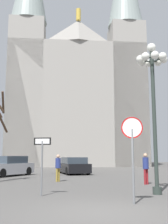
% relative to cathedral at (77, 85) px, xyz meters
% --- Properties ---
extents(ground_plane, '(120.00, 120.00, 0.00)m').
position_rel_cathedral_xyz_m(ground_plane, '(1.62, -33.99, -12.43)').
color(ground_plane, '#514F4C').
extents(cathedral, '(20.90, 13.56, 38.14)m').
position_rel_cathedral_xyz_m(cathedral, '(0.00, 0.00, 0.00)').
color(cathedral, gray).
rests_on(cathedral, ground).
extents(stop_sign, '(0.72, 0.09, 2.80)m').
position_rel_cathedral_xyz_m(stop_sign, '(2.74, -32.76, -10.49)').
color(stop_sign, slate).
rests_on(stop_sign, ground).
extents(one_way_arrow_sign, '(0.68, 0.15, 2.23)m').
position_rel_cathedral_xyz_m(one_way_arrow_sign, '(-0.48, -30.99, -10.97)').
color(one_way_arrow_sign, slate).
rests_on(one_way_arrow_sign, ground).
extents(street_lamp, '(1.36, 1.36, 6.34)m').
position_rel_cathedral_xyz_m(street_lamp, '(4.07, -30.52, -7.82)').
color(street_lamp, '#2D3833').
rests_on(street_lamp, ground).
extents(parked_car_near_silver, '(3.48, 4.58, 1.50)m').
position_rel_cathedral_xyz_m(parked_car_near_silver, '(-4.63, -20.47, -11.72)').
color(parked_car_near_silver, '#B7B7BC').
rests_on(parked_car_near_silver, ground).
extents(parked_car_far_black, '(3.06, 4.59, 1.39)m').
position_rel_cathedral_xyz_m(parked_car_far_black, '(0.26, -18.08, -11.77)').
color(parked_car_far_black, black).
rests_on(parked_car_far_black, ground).
extents(pedestrian_walking, '(0.32, 0.32, 1.65)m').
position_rel_cathedral_xyz_m(pedestrian_walking, '(4.49, -26.69, -11.43)').
color(pedestrian_walking, maroon).
rests_on(pedestrian_walking, ground).
extents(pedestrian_standing, '(0.32, 0.32, 1.59)m').
position_rel_cathedral_xyz_m(pedestrian_standing, '(-0.41, -25.08, -11.47)').
color(pedestrian_standing, olive).
rests_on(pedestrian_standing, ground).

